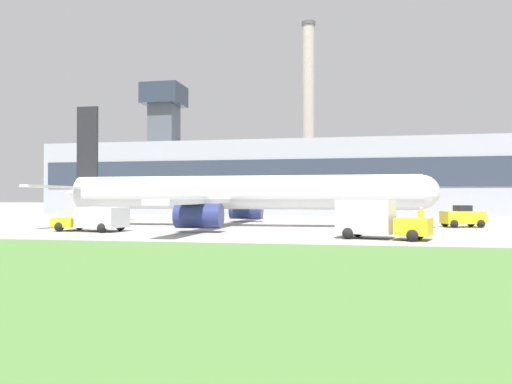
# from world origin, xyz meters

# --- Properties ---
(ground_plane) EXTENTS (400.00, 400.00, 0.00)m
(ground_plane) POSITION_xyz_m (0.00, 0.00, 0.00)
(ground_plane) COLOR #999691
(terminal_building) EXTENTS (80.04, 11.41, 20.40)m
(terminal_building) POSITION_xyz_m (-0.88, 30.51, 5.66)
(terminal_building) COLOR #9EA3AD
(terminal_building) RESTS_ON ground_plane
(smokestack_left) EXTENTS (2.78, 2.78, 38.17)m
(smokestack_left) POSITION_xyz_m (-1.97, 56.59, 19.20)
(smokestack_left) COLOR #B2A899
(smokestack_left) RESTS_ON ground_plane
(airplane) EXTENTS (33.90, 31.33, 11.12)m
(airplane) POSITION_xyz_m (-3.63, -1.11, 2.87)
(airplane) COLOR silver
(airplane) RESTS_ON ground_plane
(pushback_tug) EXTENTS (3.68, 2.87, 1.87)m
(pushback_tug) POSITION_xyz_m (15.87, 0.79, 0.83)
(pushback_tug) COLOR yellow
(pushback_tug) RESTS_ON ground_plane
(baggage_truck) EXTENTS (5.82, 3.73, 2.38)m
(baggage_truck) POSITION_xyz_m (8.08, -12.92, 1.17)
(baggage_truck) COLOR yellow
(baggage_truck) RESTS_ON ground_plane
(fuel_truck) EXTENTS (5.69, 3.50, 1.81)m
(fuel_truck) POSITION_xyz_m (-12.24, -9.92, 0.92)
(fuel_truck) COLOR yellow
(fuel_truck) RESTS_ON ground_plane
(ground_crew_person) EXTENTS (0.53, 0.53, 1.85)m
(ground_crew_person) POSITION_xyz_m (11.49, -6.72, 0.94)
(ground_crew_person) COLOR #23283D
(ground_crew_person) RESTS_ON ground_plane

